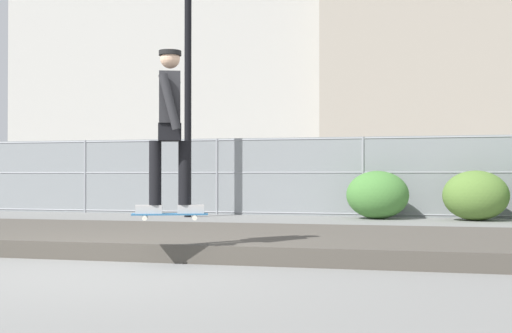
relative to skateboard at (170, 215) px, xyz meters
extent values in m
plane|color=slate|center=(-0.54, -0.63, -0.55)|extent=(120.00, 120.00, 0.00)
cube|color=#4C473F|center=(-0.54, 1.95, -0.44)|extent=(11.50, 3.46, 0.20)
cube|color=#2D608C|center=(0.00, 0.00, 0.00)|extent=(0.82, 0.47, 0.02)
cylinder|color=silver|center=(0.21, 0.17, -0.03)|extent=(0.06, 0.05, 0.05)
cylinder|color=silver|center=(0.28, 0.01, -0.03)|extent=(0.06, 0.05, 0.05)
cylinder|color=silver|center=(-0.28, -0.01, -0.03)|extent=(0.06, 0.05, 0.05)
cylinder|color=silver|center=(-0.21, -0.17, -0.03)|extent=(0.06, 0.05, 0.05)
cube|color=#99999E|center=(0.24, 0.09, -0.01)|extent=(0.10, 0.15, 0.01)
cube|color=#99999E|center=(-0.24, -0.09, -0.01)|extent=(0.10, 0.15, 0.01)
cube|color=#B2ADA8|center=(0.21, 0.08, 0.06)|extent=(0.30, 0.19, 0.09)
cube|color=#B2ADA8|center=(-0.21, -0.08, 0.06)|extent=(0.30, 0.19, 0.09)
cylinder|color=black|center=(0.14, 0.05, 0.44)|extent=(0.13, 0.13, 0.68)
cylinder|color=black|center=(-0.14, -0.05, 0.44)|extent=(0.13, 0.13, 0.68)
cube|color=black|center=(0.00, 0.00, 0.87)|extent=(0.34, 0.40, 0.18)
cube|color=#262628|center=(0.00, 0.00, 1.23)|extent=(0.34, 0.43, 0.54)
cylinder|color=#262628|center=(-0.09, 0.23, 1.17)|extent=(0.25, 0.16, 0.58)
cylinder|color=#262628|center=(0.09, -0.23, 1.17)|extent=(0.25, 0.16, 0.58)
sphere|color=tan|center=(0.00, 0.00, 1.66)|extent=(0.21, 0.21, 0.21)
cylinder|color=black|center=(0.00, 0.00, 1.71)|extent=(0.24, 0.24, 0.05)
cylinder|color=gray|center=(-5.84, 9.11, 0.38)|extent=(0.06, 0.06, 1.85)
cylinder|color=gray|center=(-2.31, 9.11, 0.38)|extent=(0.06, 0.06, 1.85)
cylinder|color=gray|center=(1.23, 9.11, 0.38)|extent=(0.06, 0.06, 1.85)
cylinder|color=gray|center=(-0.54, 9.11, 1.26)|extent=(17.66, 0.04, 0.04)
cylinder|color=gray|center=(-0.54, 9.11, 0.47)|extent=(17.66, 0.04, 0.04)
cylinder|color=gray|center=(-0.54, 9.11, -0.49)|extent=(17.66, 0.04, 0.04)
cube|color=gray|center=(-0.54, 9.11, 0.38)|extent=(17.66, 0.01, 1.85)
cylinder|color=black|center=(-2.65, 7.96, 3.17)|extent=(0.16, 0.16, 7.44)
cube|color=black|center=(-5.50, 12.83, 0.12)|extent=(4.44, 1.91, 0.70)
cube|color=#23282D|center=(-5.70, 12.83, 0.79)|extent=(2.24, 1.65, 0.64)
cylinder|color=black|center=(-4.16, 13.72, -0.23)|extent=(0.65, 0.26, 0.64)
cylinder|color=black|center=(-4.12, 12.01, -0.23)|extent=(0.65, 0.26, 0.64)
cylinder|color=black|center=(-6.89, 13.65, -0.23)|extent=(0.65, 0.26, 0.64)
cylinder|color=black|center=(-6.85, 11.94, -0.23)|extent=(0.65, 0.26, 0.64)
cube|color=maroon|center=(0.15, 12.57, 0.12)|extent=(4.52, 2.11, 0.70)
cube|color=#23282D|center=(-0.05, 12.55, 0.79)|extent=(2.31, 1.75, 0.64)
cylinder|color=black|center=(1.45, 13.52, -0.23)|extent=(0.66, 0.28, 0.64)
cylinder|color=black|center=(1.57, 11.81, -0.23)|extent=(0.66, 0.28, 0.64)
cylinder|color=black|center=(-1.27, 13.32, -0.23)|extent=(0.66, 0.28, 0.64)
cylinder|color=black|center=(-1.15, 11.62, -0.23)|extent=(0.66, 0.28, 0.64)
cube|color=#B2AFA8|center=(-14.05, 45.90, 12.07)|extent=(27.39, 15.32, 25.23)
ellipsoid|color=#477F38|center=(1.61, 8.34, -0.02)|extent=(1.36, 1.11, 1.05)
ellipsoid|color=#567A33|center=(3.65, 8.27, -0.02)|extent=(1.37, 1.12, 1.06)
camera|label=1|loc=(2.64, -6.80, 0.42)|focal=47.97mm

